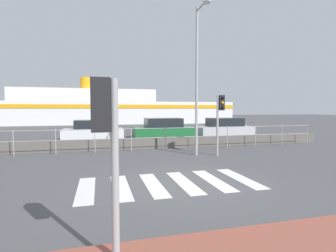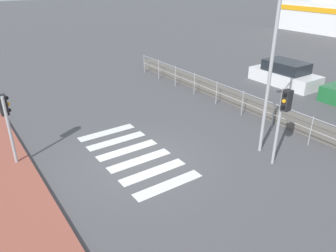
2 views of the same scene
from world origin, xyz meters
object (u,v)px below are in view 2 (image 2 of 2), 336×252
Objects in this scene: traffic_light_near at (6,115)px; streetlamp at (270,40)px; traffic_light_far at (283,111)px; parked_car_white at (285,74)px.

streetlamp reaches higher than traffic_light_near.
traffic_light_far is 0.41× the size of streetlamp.
streetlamp is at bearing 172.80° from traffic_light_far.
traffic_light_near is 0.92× the size of traffic_light_far.
traffic_light_far is at bearing -7.20° from streetlamp.
traffic_light_near is 8.80m from streetlamp.
traffic_light_near is at bearing -125.22° from traffic_light_far.
parked_car_white is at bearing 125.89° from traffic_light_far.
streetlamp is at bearing 60.65° from traffic_light_near.
traffic_light_far is (5.15, 7.30, 0.17)m from traffic_light_near.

